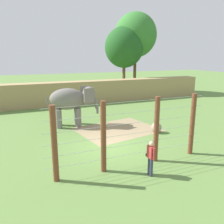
{
  "coord_description": "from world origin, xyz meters",
  "views": [
    {
      "loc": [
        -5.15,
        -12.31,
        5.42
      ],
      "look_at": [
        1.34,
        2.87,
        1.4
      ],
      "focal_mm": 37.33,
      "sensor_mm": 36.0,
      "label": 1
    }
  ],
  "objects": [
    {
      "name": "cable_fence",
      "position": [
        -0.02,
        -2.75,
        1.73
      ],
      "size": [
        8.5,
        0.26,
        3.44
      ],
      "color": "brown",
      "rests_on": "ground"
    },
    {
      "name": "tree_left_of_centre",
      "position": [
        11.81,
        18.71,
        8.26
      ],
      "size": [
        6.05,
        6.05,
        11.46
      ],
      "color": "brown",
      "rests_on": "ground"
    },
    {
      "name": "enrichment_ball",
      "position": [
        4.06,
        1.12,
        0.38
      ],
      "size": [
        0.75,
        0.75,
        0.75
      ],
      "primitive_type": "sphere",
      "color": "gray",
      "rests_on": "ground"
    },
    {
      "name": "tree_far_left",
      "position": [
        9.73,
        18.13,
        6.52
      ],
      "size": [
        5.44,
        5.44,
        9.4
      ],
      "color": "brown",
      "rests_on": "ground"
    },
    {
      "name": "embankment_wall",
      "position": [
        0.0,
        13.56,
        1.28
      ],
      "size": [
        36.0,
        1.8,
        2.56
      ],
      "primitive_type": "cube",
      "color": "tan",
      "rests_on": "ground"
    },
    {
      "name": "ground_plane",
      "position": [
        0.0,
        0.0,
        0.0
      ],
      "size": [
        120.0,
        120.0,
        0.0
      ],
      "primitive_type": "plane",
      "color": "#5B7F3D"
    },
    {
      "name": "dirt_patch",
      "position": [
        1.8,
        2.86,
        0.0
      ],
      "size": [
        6.41,
        5.4,
        0.01
      ],
      "primitive_type": "cube",
      "rotation": [
        0.0,
        0.0,
        0.18
      ],
      "color": "#937F5B",
      "rests_on": "ground"
    },
    {
      "name": "zookeeper",
      "position": [
        0.32,
        -3.99,
        0.93
      ],
      "size": [
        0.23,
        0.58,
        1.67
      ],
      "color": "#33384C",
      "rests_on": "ground"
    },
    {
      "name": "elephant",
      "position": [
        -1.07,
        5.21,
        2.02
      ],
      "size": [
        4.11,
        1.9,
        3.05
      ],
      "color": "slate",
      "rests_on": "ground"
    }
  ]
}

